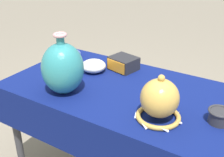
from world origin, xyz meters
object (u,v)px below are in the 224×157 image
at_px(mosaic_tile_box, 123,63).
at_px(vase_tall_bulbous, 63,68).
at_px(bowl_shallow_ivory, 94,66).
at_px(bowl_shallow_cobalt, 71,54).
at_px(vase_dome_bell, 159,101).
at_px(cup_wide_charcoal, 220,116).

bearing_deg(mosaic_tile_box, vase_tall_bulbous, -93.41).
height_order(mosaic_tile_box, bowl_shallow_ivory, mosaic_tile_box).
bearing_deg(bowl_shallow_cobalt, bowl_shallow_ivory, -22.83).
relative_size(vase_tall_bulbous, bowl_shallow_cobalt, 2.51).
bearing_deg(bowl_shallow_ivory, vase_dome_bell, -26.08).
xyz_separation_m(mosaic_tile_box, bowl_shallow_ivory, (-0.14, -0.12, -0.00)).
distance_m(vase_dome_bell, bowl_shallow_ivory, 0.60).
distance_m(cup_wide_charcoal, bowl_shallow_cobalt, 1.07).
relative_size(vase_dome_bell, mosaic_tile_box, 1.20).
xyz_separation_m(vase_dome_bell, cup_wide_charcoal, (0.24, 0.11, -0.06)).
xyz_separation_m(cup_wide_charcoal, bowl_shallow_cobalt, (-1.03, 0.26, -0.01)).
bearing_deg(mosaic_tile_box, bowl_shallow_ivory, -125.12).
relative_size(vase_dome_bell, cup_wide_charcoal, 2.09).
relative_size(mosaic_tile_box, bowl_shallow_ivory, 1.23).
bearing_deg(vase_dome_bell, mosaic_tile_box, 136.03).
xyz_separation_m(vase_tall_bulbous, bowl_shallow_ivory, (-0.02, 0.29, -0.10)).
bearing_deg(vase_tall_bulbous, bowl_shallow_ivory, 93.10).
xyz_separation_m(bowl_shallow_ivory, cup_wide_charcoal, (0.77, -0.15, -0.00)).
height_order(vase_dome_bell, mosaic_tile_box, vase_dome_bell).
xyz_separation_m(vase_dome_bell, bowl_shallow_ivory, (-0.53, 0.26, -0.05)).
relative_size(vase_tall_bulbous, mosaic_tile_box, 1.74).
distance_m(vase_tall_bulbous, bowl_shallow_ivory, 0.31).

